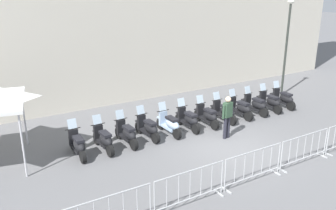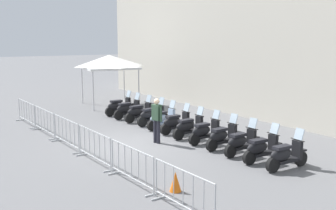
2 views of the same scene
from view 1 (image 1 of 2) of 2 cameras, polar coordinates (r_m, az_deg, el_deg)
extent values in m
plane|color=slate|center=(13.75, 10.43, -6.64)|extent=(120.00, 120.00, 0.00)
cylinder|color=black|center=(13.73, -15.01, -5.93)|extent=(0.22, 0.50, 0.48)
cylinder|color=black|center=(12.64, -13.50, -7.99)|extent=(0.22, 0.50, 0.48)
cube|color=black|center=(13.17, -14.30, -6.76)|extent=(0.42, 0.90, 0.10)
ellipsoid|color=black|center=(12.82, -14.04, -6.26)|extent=(0.50, 0.89, 0.40)
cube|color=black|center=(12.76, -14.15, -5.31)|extent=(0.38, 0.64, 0.10)
cube|color=black|center=(13.44, -14.91, -5.02)|extent=(0.36, 0.20, 0.60)
cylinder|color=black|center=(13.32, -15.03, -3.71)|extent=(0.56, 0.13, 0.04)
cube|color=silver|center=(13.30, -15.15, -2.92)|extent=(0.34, 0.19, 0.35)
cube|color=black|center=(13.63, -15.11, -4.89)|extent=(0.25, 0.35, 0.06)
cylinder|color=black|center=(13.94, -11.32, -5.26)|extent=(0.24, 0.50, 0.48)
cylinder|color=black|center=(12.89, -9.27, -7.17)|extent=(0.24, 0.50, 0.48)
cube|color=black|center=(13.39, -10.35, -6.03)|extent=(0.46, 0.91, 0.10)
ellipsoid|color=black|center=(13.06, -9.93, -5.50)|extent=(0.53, 0.90, 0.40)
cube|color=black|center=(13.00, -10.04, -4.57)|extent=(0.40, 0.65, 0.10)
cube|color=black|center=(13.66, -11.11, -4.34)|extent=(0.36, 0.21, 0.60)
cylinder|color=black|center=(13.54, -11.20, -3.05)|extent=(0.55, 0.16, 0.04)
cube|color=silver|center=(13.52, -11.32, -2.28)|extent=(0.34, 0.21, 0.35)
cube|color=black|center=(13.84, -11.39, -4.24)|extent=(0.26, 0.36, 0.06)
cylinder|color=black|center=(14.30, -7.83, -4.45)|extent=(0.24, 0.50, 0.48)
cylinder|color=black|center=(13.28, -5.51, -6.21)|extent=(0.24, 0.50, 0.48)
cube|color=black|center=(13.77, -6.72, -5.15)|extent=(0.47, 0.91, 0.10)
ellipsoid|color=black|center=(13.44, -6.23, -4.61)|extent=(0.54, 0.90, 0.40)
cube|color=black|center=(13.39, -6.32, -3.70)|extent=(0.41, 0.65, 0.10)
cube|color=black|center=(14.03, -7.56, -3.53)|extent=(0.36, 0.21, 0.60)
cylinder|color=black|center=(13.91, -7.62, -2.27)|extent=(0.55, 0.16, 0.04)
cube|color=silver|center=(13.89, -7.74, -1.51)|extent=(0.34, 0.21, 0.35)
cube|color=black|center=(14.20, -7.88, -3.44)|extent=(0.27, 0.36, 0.06)
cylinder|color=black|center=(14.73, -4.63, -3.63)|extent=(0.26, 0.50, 0.48)
cylinder|color=black|center=(13.75, -2.02, -5.24)|extent=(0.26, 0.50, 0.48)
cube|color=black|center=(14.22, -3.37, -4.26)|extent=(0.49, 0.91, 0.10)
ellipsoid|color=black|center=(13.91, -2.79, -3.71)|extent=(0.56, 0.90, 0.40)
cube|color=black|center=(13.85, -2.87, -2.83)|extent=(0.42, 0.65, 0.10)
cube|color=black|center=(14.47, -4.29, -2.72)|extent=(0.36, 0.22, 0.60)
cylinder|color=black|center=(14.35, -4.32, -1.49)|extent=(0.55, 0.18, 0.04)
cube|color=silver|center=(14.33, -4.44, -0.76)|extent=(0.34, 0.22, 0.35)
cube|color=black|center=(14.63, -4.66, -2.65)|extent=(0.27, 0.36, 0.06)
cylinder|color=black|center=(15.10, -1.18, -3.01)|extent=(0.24, 0.50, 0.48)
cylinder|color=black|center=(14.13, 1.43, -4.56)|extent=(0.24, 0.50, 0.48)
cube|color=#A8C1E0|center=(14.59, 0.08, -3.62)|extent=(0.46, 0.91, 0.10)
ellipsoid|color=#A8C1E0|center=(14.29, 0.68, -3.08)|extent=(0.53, 0.90, 0.40)
cube|color=black|center=(14.23, 0.62, -2.22)|extent=(0.40, 0.65, 0.10)
cube|color=#A8C1E0|center=(14.84, -0.81, -2.12)|extent=(0.36, 0.21, 0.60)
cylinder|color=black|center=(14.73, -0.82, -0.92)|extent=(0.55, 0.15, 0.04)
cube|color=silver|center=(14.71, -0.92, -0.20)|extent=(0.34, 0.20, 0.35)
cube|color=#A8C1E0|center=(15.00, -1.19, -2.05)|extent=(0.26, 0.36, 0.06)
cylinder|color=black|center=(15.60, 1.83, -2.29)|extent=(0.23, 0.50, 0.48)
cylinder|color=black|center=(14.65, 4.45, -3.75)|extent=(0.23, 0.50, 0.48)
cube|color=black|center=(15.11, 3.10, -2.86)|extent=(0.44, 0.91, 0.10)
ellipsoid|color=black|center=(14.81, 3.71, -2.33)|extent=(0.51, 0.89, 0.40)
cube|color=black|center=(14.75, 3.66, -1.49)|extent=(0.39, 0.64, 0.10)
cube|color=black|center=(15.35, 2.21, -1.42)|extent=(0.36, 0.20, 0.60)
cylinder|color=black|center=(15.24, 2.23, -0.25)|extent=(0.56, 0.14, 0.04)
cube|color=silver|center=(15.23, 2.13, 0.44)|extent=(0.34, 0.20, 0.35)
cube|color=black|center=(15.51, 1.84, -1.36)|extent=(0.26, 0.35, 0.06)
cylinder|color=black|center=(16.08, 4.79, -1.72)|extent=(0.23, 0.50, 0.48)
cylinder|color=black|center=(15.15, 7.50, -3.10)|extent=(0.23, 0.50, 0.48)
cube|color=black|center=(15.59, 6.11, -2.25)|extent=(0.44, 0.90, 0.10)
ellipsoid|color=black|center=(15.30, 6.76, -1.72)|extent=(0.51, 0.89, 0.40)
cube|color=black|center=(15.25, 6.72, -0.91)|extent=(0.39, 0.64, 0.10)
cube|color=black|center=(15.83, 5.21, -0.86)|extent=(0.36, 0.20, 0.60)
cylinder|color=black|center=(15.72, 5.25, 0.27)|extent=(0.56, 0.14, 0.04)
cube|color=silver|center=(15.71, 5.16, 0.95)|extent=(0.34, 0.20, 0.35)
cube|color=black|center=(15.98, 4.82, -0.81)|extent=(0.26, 0.35, 0.06)
cylinder|color=black|center=(16.63, 7.37, -1.11)|extent=(0.24, 0.50, 0.48)
cylinder|color=black|center=(15.76, 10.22, -2.38)|extent=(0.24, 0.50, 0.48)
cube|color=black|center=(16.17, 8.76, -1.59)|extent=(0.46, 0.91, 0.10)
ellipsoid|color=black|center=(15.90, 9.45, -1.07)|extent=(0.53, 0.90, 0.40)
cube|color=black|center=(15.85, 9.42, -0.29)|extent=(0.40, 0.65, 0.10)
cube|color=black|center=(16.40, 7.82, -0.27)|extent=(0.36, 0.21, 0.60)
cylinder|color=black|center=(16.29, 7.87, 0.83)|extent=(0.56, 0.15, 0.04)
cube|color=silver|center=(16.28, 7.79, 1.48)|extent=(0.34, 0.20, 0.35)
cube|color=black|center=(16.54, 7.41, -0.23)|extent=(0.26, 0.35, 0.06)
cylinder|color=black|center=(17.21, 9.80, -0.55)|extent=(0.25, 0.50, 0.48)
cylinder|color=black|center=(16.39, 12.76, -1.72)|extent=(0.25, 0.50, 0.48)
cube|color=black|center=(16.78, 11.25, -0.99)|extent=(0.48, 0.91, 0.10)
ellipsoid|color=black|center=(16.52, 11.98, -0.47)|extent=(0.55, 0.90, 0.40)
cube|color=black|center=(16.47, 11.95, 0.28)|extent=(0.41, 0.65, 0.10)
cube|color=black|center=(16.99, 10.28, 0.27)|extent=(0.36, 0.22, 0.60)
cylinder|color=black|center=(16.89, 10.35, 1.33)|extent=(0.55, 0.17, 0.04)
cube|color=silver|center=(16.87, 10.26, 1.96)|extent=(0.34, 0.21, 0.35)
cube|color=black|center=(17.13, 9.85, 0.30)|extent=(0.27, 0.36, 0.06)
cylinder|color=black|center=(17.82, 12.15, -0.04)|extent=(0.25, 0.50, 0.48)
cylinder|color=black|center=(17.03, 15.09, -1.14)|extent=(0.25, 0.50, 0.48)
cube|color=black|center=(17.41, 13.59, -0.45)|extent=(0.47, 0.91, 0.10)
ellipsoid|color=black|center=(17.16, 14.33, 0.06)|extent=(0.55, 0.90, 0.40)
cube|color=black|center=(17.11, 14.31, 0.78)|extent=(0.41, 0.65, 0.10)
cube|color=black|center=(17.61, 12.64, 0.76)|extent=(0.36, 0.22, 0.60)
cylinder|color=black|center=(17.51, 12.72, 1.79)|extent=(0.55, 0.17, 0.04)
cube|color=silver|center=(17.50, 12.64, 2.39)|extent=(0.34, 0.21, 0.35)
cube|color=black|center=(17.74, 12.20, 0.79)|extent=(0.27, 0.36, 0.06)
cylinder|color=black|center=(18.49, 14.49, 0.46)|extent=(0.21, 0.50, 0.48)
cylinder|color=black|center=(17.65, 17.17, -0.64)|extent=(0.21, 0.50, 0.48)
cube|color=black|center=(18.06, 15.81, 0.04)|extent=(0.40, 0.90, 0.10)
ellipsoid|color=black|center=(17.80, 16.49, 0.53)|extent=(0.48, 0.88, 0.40)
cube|color=black|center=(17.75, 16.49, 1.23)|extent=(0.36, 0.63, 0.10)
cube|color=black|center=(18.27, 14.95, 1.22)|extent=(0.36, 0.19, 0.60)
cylinder|color=black|center=(18.18, 15.04, 2.22)|extent=(0.56, 0.12, 0.04)
cube|color=silver|center=(18.17, 14.98, 2.80)|extent=(0.34, 0.18, 0.35)
cube|color=black|center=(18.41, 14.55, 1.26)|extent=(0.24, 0.35, 0.06)
cylinder|color=black|center=(19.18, 16.47, 0.92)|extent=(0.20, 0.49, 0.48)
cylinder|color=black|center=(18.36, 19.11, -0.12)|extent=(0.20, 0.49, 0.48)
cube|color=black|center=(18.75, 17.78, 0.53)|extent=(0.39, 0.90, 0.10)
ellipsoid|color=black|center=(18.50, 18.45, 1.00)|extent=(0.47, 0.88, 0.40)
cube|color=black|center=(18.46, 18.45, 1.68)|extent=(0.36, 0.63, 0.10)
cube|color=black|center=(18.97, 16.94, 1.67)|extent=(0.36, 0.18, 0.60)
cylinder|color=black|center=(18.88, 17.03, 2.63)|extent=(0.56, 0.11, 0.04)
cube|color=silver|center=(18.87, 16.98, 3.19)|extent=(0.34, 0.18, 0.35)
cube|color=black|center=(19.10, 16.55, 1.70)|extent=(0.24, 0.34, 0.06)
cylinder|color=#B2B5B7|center=(9.46, -2.85, -15.16)|extent=(0.04, 0.04, 1.05)
cylinder|color=#B2B5B7|center=(8.79, -9.52, -14.22)|extent=(2.20, 0.47, 0.04)
cylinder|color=#B2B5B7|center=(9.14, -7.13, -15.94)|extent=(0.02, 0.02, 0.87)
cylinder|color=#B2B5B7|center=(9.27, -4.95, -15.32)|extent=(0.02, 0.02, 0.87)
cube|color=#B2B5B7|center=(10.81, 8.13, -13.81)|extent=(0.13, 0.44, 0.04)
cylinder|color=#B2B5B7|center=(9.51, -2.19, -14.96)|extent=(0.04, 0.04, 1.05)
cylinder|color=#B2B5B7|center=(10.60, 8.63, -11.35)|extent=(0.04, 0.04, 1.05)
cylinder|color=#B2B5B7|center=(9.74, 3.62, -10.48)|extent=(2.20, 0.47, 0.04)
cylinder|color=#B2B5B7|center=(10.19, 3.52, -14.77)|extent=(2.20, 0.47, 0.04)
cylinder|color=#B2B5B7|center=(9.61, -0.20, -13.89)|extent=(0.02, 0.02, 0.87)
cylinder|color=#B2B5B7|center=(9.78, 1.72, -13.28)|extent=(0.02, 0.02, 0.87)
cylinder|color=#B2B5B7|center=(9.96, 3.57, -12.67)|extent=(0.02, 0.02, 0.87)
cylinder|color=#B2B5B7|center=(10.15, 5.34, -12.08)|extent=(0.02, 0.02, 0.87)
cylinder|color=#B2B5B7|center=(10.35, 7.03, -11.50)|extent=(0.02, 0.02, 0.87)
cube|color=#B2B5B7|center=(10.98, 9.37, -13.34)|extent=(0.13, 0.44, 0.04)
cube|color=#B2B5B7|center=(12.27, 16.85, -10.31)|extent=(0.13, 0.44, 0.04)
cylinder|color=#B2B5B7|center=(10.67, 9.14, -11.17)|extent=(0.04, 0.04, 1.05)
cylinder|color=#B2B5B7|center=(12.10, 17.36, -8.08)|extent=(0.04, 0.04, 1.05)
cylinder|color=#B2B5B7|center=(11.12, 13.73, -7.16)|extent=(2.20, 0.47, 0.04)
cylinder|color=#B2B5B7|center=(11.52, 13.40, -11.07)|extent=(2.20, 0.47, 0.04)
cylinder|color=#B2B5B7|center=(10.85, 10.70, -10.20)|extent=(0.02, 0.02, 0.87)
cylinder|color=#B2B5B7|center=(11.08, 12.16, -9.67)|extent=(0.02, 0.02, 0.87)
cylinder|color=#B2B5B7|center=(11.31, 13.56, -9.15)|extent=(0.02, 0.02, 0.87)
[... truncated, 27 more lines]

